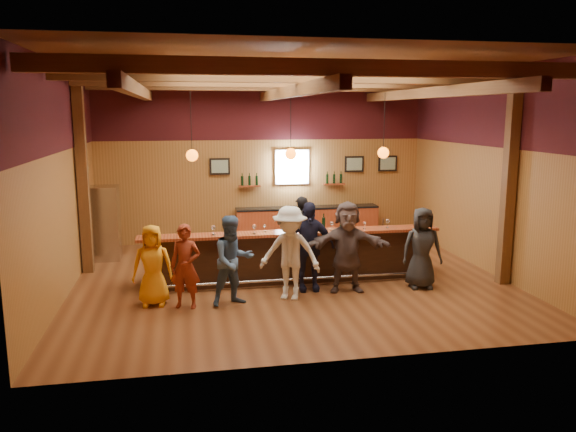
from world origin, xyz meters
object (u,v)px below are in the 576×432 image
(back_bar_cabinet, at_px, (307,223))
(customer_navy, at_px, (308,246))
(customer_white, at_px, (290,253))
(ice_bucket, at_px, (305,225))
(bar_counter, at_px, (290,255))
(bottle_a, at_px, (324,223))
(bartender, at_px, (301,230))
(customer_brown, at_px, (347,247))
(customer_orange, at_px, (153,265))
(customer_dark, at_px, (422,248))
(stainless_fridge, at_px, (105,223))
(customer_denim, at_px, (233,261))
(customer_redvest, at_px, (186,266))

(back_bar_cabinet, height_order, customer_navy, customer_navy)
(customer_white, height_order, customer_navy, same)
(back_bar_cabinet, distance_m, ice_bucket, 3.96)
(bar_counter, bearing_deg, bottle_a, -16.97)
(bar_counter, xyz_separation_m, customer_white, (-0.26, -1.31, 0.38))
(bottle_a, bearing_deg, bar_counter, 163.03)
(customer_navy, bearing_deg, bartender, 85.31)
(bar_counter, xyz_separation_m, customer_brown, (0.95, -1.06, 0.39))
(customer_navy, xyz_separation_m, customer_brown, (0.75, -0.22, 0.01))
(customer_orange, xyz_separation_m, customer_dark, (5.33, 0.08, 0.07))
(customer_navy, xyz_separation_m, ice_bucket, (0.08, 0.62, 0.32))
(bottle_a, bearing_deg, customer_white, -130.29)
(customer_orange, bearing_deg, customer_dark, 4.70)
(stainless_fridge, xyz_separation_m, customer_white, (3.86, -3.76, 0.00))
(back_bar_cabinet, distance_m, bottle_a, 3.89)
(ice_bucket, bearing_deg, customer_navy, -97.02)
(back_bar_cabinet, relative_size, customer_white, 2.21)
(customer_brown, height_order, customer_dark, customer_brown)
(customer_denim, bearing_deg, customer_redvest, 162.00)
(customer_navy, bearing_deg, bottle_a, 56.35)
(bottle_a, bearing_deg, customer_orange, -164.37)
(customer_brown, height_order, bartender, customer_brown)
(bar_counter, bearing_deg, customer_dark, -23.78)
(customer_white, distance_m, ice_bucket, 1.26)
(bar_counter, bearing_deg, customer_denim, -133.20)
(back_bar_cabinet, height_order, customer_orange, customer_orange)
(bottle_a, bearing_deg, customer_dark, -26.15)
(customer_denim, relative_size, bottle_a, 5.06)
(customer_navy, relative_size, bottle_a, 5.42)
(customer_orange, height_order, customer_white, customer_white)
(back_bar_cabinet, xyz_separation_m, customer_white, (-1.44, -4.88, 0.43))
(ice_bucket, bearing_deg, bottle_a, 1.30)
(back_bar_cabinet, bearing_deg, customer_navy, -102.52)
(bar_counter, xyz_separation_m, customer_denim, (-1.35, -1.44, 0.32))
(customer_navy, distance_m, customer_dark, 2.33)
(stainless_fridge, height_order, customer_redvest, stainless_fridge)
(customer_redvest, xyz_separation_m, customer_white, (1.96, 0.12, 0.13))
(customer_orange, bearing_deg, customer_brown, 5.87)
(back_bar_cabinet, xyz_separation_m, customer_denim, (-2.53, -5.01, 0.37))
(bar_counter, height_order, customer_orange, customer_orange)
(customer_orange, bearing_deg, bottle_a, 19.50)
(bar_counter, xyz_separation_m, back_bar_cabinet, (1.18, 3.57, -0.05))
(customer_denim, height_order, customer_white, customer_white)
(customer_denim, distance_m, customer_dark, 3.88)
(customer_brown, bearing_deg, customer_navy, 171.48)
(customer_orange, bearing_deg, customer_denim, -5.84)
(customer_redvest, distance_m, bartender, 3.82)
(customer_redvest, relative_size, customer_denim, 0.92)
(customer_orange, xyz_separation_m, customer_white, (2.56, -0.13, 0.14))
(customer_white, bearing_deg, customer_denim, -149.32)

